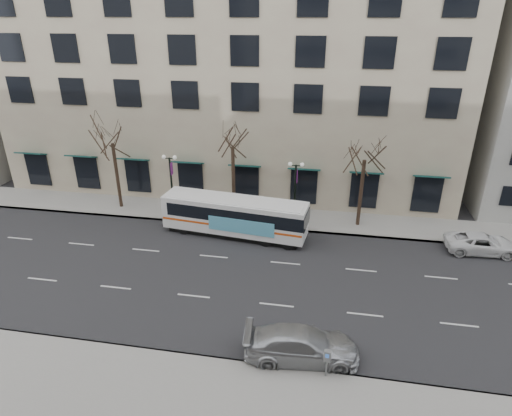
% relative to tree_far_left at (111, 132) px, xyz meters
% --- Properties ---
extents(ground, '(160.00, 160.00, 0.00)m').
position_rel_tree_far_left_xyz_m(ground, '(10.00, -8.80, -6.70)').
color(ground, black).
rests_on(ground, ground).
extents(sidewalk_far, '(80.00, 4.00, 0.15)m').
position_rel_tree_far_left_xyz_m(sidewalk_far, '(15.00, 0.20, -6.62)').
color(sidewalk_far, gray).
rests_on(sidewalk_far, ground).
extents(building_hotel, '(40.00, 20.00, 24.00)m').
position_rel_tree_far_left_xyz_m(building_hotel, '(8.00, 12.20, 5.30)').
color(building_hotel, tan).
rests_on(building_hotel, ground).
extents(tree_far_left, '(3.60, 3.60, 8.34)m').
position_rel_tree_far_left_xyz_m(tree_far_left, '(0.00, 0.00, 0.00)').
color(tree_far_left, black).
rests_on(tree_far_left, ground).
extents(tree_far_mid, '(3.60, 3.60, 8.55)m').
position_rel_tree_far_left_xyz_m(tree_far_mid, '(10.00, 0.00, 0.21)').
color(tree_far_mid, black).
rests_on(tree_far_mid, ground).
extents(tree_far_right, '(3.60, 3.60, 8.06)m').
position_rel_tree_far_left_xyz_m(tree_far_right, '(20.00, 0.00, -0.28)').
color(tree_far_right, black).
rests_on(tree_far_right, ground).
extents(lamp_post_left, '(1.22, 0.45, 5.21)m').
position_rel_tree_far_left_xyz_m(lamp_post_left, '(5.01, -0.60, -3.75)').
color(lamp_post_left, black).
rests_on(lamp_post_left, ground).
extents(lamp_post_right, '(1.22, 0.45, 5.21)m').
position_rel_tree_far_left_xyz_m(lamp_post_right, '(15.01, -0.60, -3.75)').
color(lamp_post_right, black).
rests_on(lamp_post_right, ground).
extents(city_bus, '(11.10, 3.65, 2.96)m').
position_rel_tree_far_left_xyz_m(city_bus, '(10.82, -3.08, -5.08)').
color(city_bus, white).
rests_on(city_bus, ground).
extents(silver_car, '(5.79, 2.83, 1.62)m').
position_rel_tree_far_left_xyz_m(silver_car, '(16.73, -15.00, -5.89)').
color(silver_car, '#B0B3B9').
rests_on(silver_car, ground).
extents(white_pickup, '(4.97, 2.45, 1.36)m').
position_rel_tree_far_left_xyz_m(white_pickup, '(28.38, -2.60, -6.02)').
color(white_pickup, white).
rests_on(white_pickup, ground).
extents(pay_station, '(0.35, 0.25, 1.48)m').
position_rel_tree_far_left_xyz_m(pay_station, '(17.94, -16.10, -5.48)').
color(pay_station, slate).
rests_on(pay_station, sidewalk_near).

